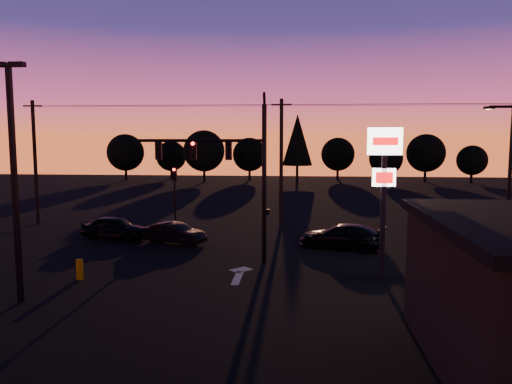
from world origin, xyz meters
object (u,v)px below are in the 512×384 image
car_right (342,236)px  pylon_sign (384,170)px  bollard (80,269)px  car_mid (175,233)px  streetlight (508,175)px  traffic_signal_mast (233,166)px  secondary_signal (175,190)px  parking_lot_light (14,167)px  car_left (115,228)px

car_right → pylon_sign: bearing=29.1°
pylon_sign → car_right: (-1.26, 6.05, -4.21)m
bollard → car_mid: bearing=73.1°
streetlight → car_mid: size_ratio=2.08×
traffic_signal_mast → streetlight: (14.01, 1.51, -0.52)m
traffic_signal_mast → secondary_signal: traffic_signal_mast is taller
secondary_signal → parking_lot_light: parking_lot_light is taller
car_mid → car_right: size_ratio=0.79×
streetlight → parking_lot_light: bearing=-158.3°
pylon_sign → car_left: 17.44m
pylon_sign → car_right: size_ratio=1.40×
secondary_signal → car_left: 4.61m
parking_lot_light → pylon_sign: 15.19m
parking_lot_light → car_mid: parking_lot_light is taller
traffic_signal_mast → parking_lot_light: size_ratio=0.94×
pylon_sign → bollard: size_ratio=7.44×
bollard → pylon_sign: bearing=5.5°
traffic_signal_mast → bollard: size_ratio=9.39×
secondary_signal → car_right: secondary_signal is taller
car_right → streetlight: bearing=93.3°
secondary_signal → bollard: 11.65m
parking_lot_light → bollard: bearing=73.5°
pylon_sign → streetlight: 8.00m
traffic_signal_mast → car_mid: size_ratio=2.23×
pylon_sign → car_right: pylon_sign is taller
car_left → car_right: 14.01m
secondary_signal → car_mid: size_ratio=1.13×
secondary_signal → parking_lot_light: (-2.50, -14.49, 2.41)m
car_left → car_mid: bearing=-91.7°
bollard → streetlight: bearing=14.5°
parking_lot_light → pylon_sign: (14.50, 4.50, -0.36)m
parking_lot_light → secondary_signal: bearing=80.2°
parking_lot_light → car_left: 12.80m
bollard → car_left: car_left is taller
car_mid → traffic_signal_mast: bearing=-114.3°
parking_lot_light → pylon_sign: parking_lot_light is taller
secondary_signal → pylon_sign: (12.00, -9.99, 2.05)m
parking_lot_light → bollard: 5.85m
secondary_signal → streetlight: streetlight is taller
car_left → bollard: bearing=-157.9°
traffic_signal_mast → parking_lot_light: (-7.40, -6.99, 0.33)m
secondary_signal → pylon_sign: size_ratio=0.64×
parking_lot_light → streetlight: 23.05m
car_left → car_mid: size_ratio=1.10×
secondary_signal → car_left: (-3.20, -2.54, -2.14)m
traffic_signal_mast → streetlight: size_ratio=1.07×
parking_lot_light → car_mid: 12.40m
bollard → car_left: bearing=100.7°
streetlight → car_left: (-22.11, 3.45, -3.70)m
traffic_signal_mast → car_mid: (-4.07, 4.01, -4.30)m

